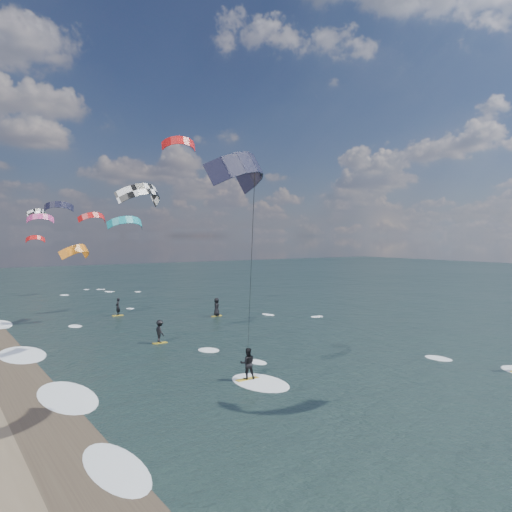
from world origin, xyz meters
TOP-DOWN VIEW (x-y plane):
  - ground at (0.00, 0.00)m, footprint 260.00×260.00m
  - wet_sand_strip at (-12.00, 10.00)m, footprint 3.00×240.00m
  - kitesurfer_near_b at (-3.70, 8.07)m, footprint 7.14×9.19m
  - far_kitesurfers at (2.14, 29.87)m, footprint 10.94×15.57m
  - bg_kite_field at (-0.34, 53.42)m, footprint 11.14×71.58m
  - shoreline_surf at (-10.80, 14.75)m, footprint 2.40×79.40m

SIDE VIEW (x-z plane):
  - ground at x=0.00m, z-range 0.00..0.00m
  - shoreline_surf at x=-10.80m, z-range -0.06..0.06m
  - wet_sand_strip at x=-12.00m, z-range 0.00..0.01m
  - far_kitesurfers at x=2.14m, z-range -0.02..1.84m
  - kitesurfer_near_b at x=-3.70m, z-range 1.72..14.03m
  - bg_kite_field at x=-0.34m, z-range 5.43..16.56m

